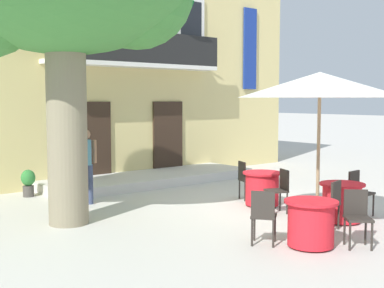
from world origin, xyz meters
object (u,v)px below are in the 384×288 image
object	(u,v)px
cafe_chair_middle_1	(358,190)
cafe_chair_front_0	(246,177)
pedestrian_mid_plaza	(86,162)
cafe_chair_middle_0	(330,202)
cafe_table_near_tree	(311,223)
cafe_chair_near_tree_0	(357,214)
cafe_umbrella	(320,86)
cafe_table_middle	(342,202)
cafe_table_front	(262,188)
cafe_chair_front_1	(280,188)
ground_planter_left	(28,182)
cafe_chair_near_tree_1	(263,213)

from	to	relation	value
cafe_chair_middle_1	cafe_chair_front_0	bearing A→B (deg)	102.90
pedestrian_mid_plaza	cafe_chair_middle_0	bearing A→B (deg)	-64.41
cafe_table_near_tree	cafe_chair_near_tree_0	bearing A→B (deg)	-36.18
cafe_chair_front_0	cafe_umbrella	size ratio (longest dim) A/B	0.31
cafe_table_middle	pedestrian_mid_plaza	size ratio (longest dim) A/B	0.51
cafe_table_front	cafe_chair_near_tree_0	bearing A→B (deg)	-110.15
cafe_chair_middle_0	cafe_chair_front_1	distance (m)	1.59
cafe_chair_front_0	ground_planter_left	bearing A→B (deg)	136.64
cafe_chair_near_tree_1	cafe_chair_front_1	xyz separation A→B (m)	(2.03, 1.42, 0.00)
cafe_table_near_tree	pedestrian_mid_plaza	xyz separation A→B (m)	(-1.21, 5.29, 0.57)
cafe_chair_near_tree_1	pedestrian_mid_plaza	bearing A→B (deg)	98.30
cafe_table_middle	cafe_chair_middle_0	distance (m)	0.77
cafe_chair_near_tree_1	cafe_table_front	world-z (taller)	cafe_chair_near_tree_1
cafe_chair_near_tree_0	cafe_umbrella	world-z (taller)	cafe_umbrella
cafe_chair_near_tree_0	pedestrian_mid_plaza	size ratio (longest dim) A/B	0.54
cafe_table_front	cafe_umbrella	xyz separation A→B (m)	(-0.82, -2.11, 2.22)
cafe_chair_middle_0	pedestrian_mid_plaza	world-z (taller)	pedestrian_mid_plaza
cafe_chair_front_0	pedestrian_mid_plaza	bearing A→B (deg)	149.49
cafe_table_front	cafe_chair_front_1	xyz separation A→B (m)	(-0.24, -0.71, 0.14)
cafe_table_near_tree	cafe_chair_front_0	xyz separation A→B (m)	(1.98, 3.41, 0.14)
cafe_table_front	cafe_umbrella	distance (m)	3.17
cafe_umbrella	cafe_table_near_tree	bearing A→B (deg)	-148.21
cafe_chair_front_1	cafe_chair_near_tree_0	bearing A→B (deg)	-110.62
cafe_chair_near_tree_1	pedestrian_mid_plaza	size ratio (longest dim) A/B	0.54
cafe_table_middle	cafe_chair_front_0	distance (m)	2.74
cafe_chair_near_tree_1	cafe_chair_front_0	bearing A→B (deg)	48.92
cafe_chair_near_tree_0	cafe_chair_middle_0	size ratio (longest dim) A/B	1.00
cafe_table_middle	cafe_umbrella	bearing A→B (deg)	-174.01
cafe_table_near_tree	ground_planter_left	bearing A→B (deg)	104.80
cafe_chair_middle_1	cafe_chair_front_1	xyz separation A→B (m)	(-1.06, 1.18, 0.00)
cafe_table_middle	cafe_chair_front_0	bearing A→B (deg)	86.96
pedestrian_mid_plaza	ground_planter_left	bearing A→B (deg)	110.50
cafe_chair_near_tree_0	pedestrian_mid_plaza	bearing A→B (deg)	107.56
cafe_chair_front_1	ground_planter_left	size ratio (longest dim) A/B	1.37
cafe_table_middle	cafe_umbrella	size ratio (longest dim) A/B	0.30
cafe_table_front	cafe_table_near_tree	bearing A→B (deg)	-123.18
cafe_umbrella	ground_planter_left	xyz separation A→B (m)	(-2.80, 6.45, -2.24)
cafe_table_near_tree	cafe_umbrella	distance (m)	2.48
cafe_table_near_tree	cafe_chair_middle_0	distance (m)	1.21
cafe_chair_middle_1	cafe_umbrella	size ratio (longest dim) A/B	0.31
cafe_table_near_tree	cafe_chair_front_0	world-z (taller)	cafe_chair_front_0
cafe_table_near_tree	cafe_umbrella	world-z (taller)	cafe_umbrella
cafe_table_front	cafe_chair_front_1	world-z (taller)	cafe_chair_front_1
cafe_umbrella	pedestrian_mid_plaza	distance (m)	5.43
ground_planter_left	cafe_table_near_tree	bearing A→B (deg)	-75.20
cafe_chair_near_tree_1	cafe_table_front	distance (m)	3.12
cafe_chair_middle_1	pedestrian_mid_plaza	xyz separation A→B (m)	(-3.78, 4.49, 0.43)
cafe_table_middle	cafe_table_front	size ratio (longest dim) A/B	1.00
cafe_table_near_tree	cafe_chair_near_tree_1	size ratio (longest dim) A/B	0.95
pedestrian_mid_plaza	cafe_table_near_tree	bearing A→B (deg)	-77.15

